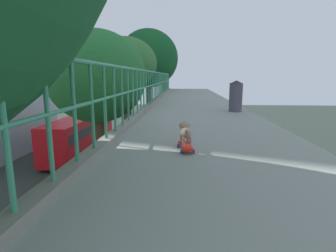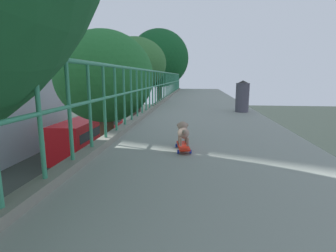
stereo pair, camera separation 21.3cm
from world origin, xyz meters
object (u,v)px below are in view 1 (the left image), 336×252
(small_dog, at_px, (185,131))
(litter_bin, at_px, (236,96))
(toy_skateboard, at_px, (186,146))
(city_bus, at_px, (82,132))
(car_green_fifth, at_px, (65,206))

(small_dog, height_order, litter_bin, litter_bin)
(toy_skateboard, height_order, litter_bin, litter_bin)
(city_bus, xyz_separation_m, litter_bin, (10.75, -14.46, 4.35))
(toy_skateboard, xyz_separation_m, litter_bin, (1.55, 4.34, 0.42))
(city_bus, distance_m, litter_bin, 18.54)
(car_green_fifth, distance_m, city_bus, 11.89)
(toy_skateboard, height_order, small_dog, small_dog)
(small_dog, bearing_deg, toy_skateboard, -85.83)
(small_dog, bearing_deg, litter_bin, 70.03)
(city_bus, height_order, litter_bin, litter_bin)
(litter_bin, bearing_deg, toy_skateboard, -109.61)
(car_green_fifth, relative_size, small_dog, 9.62)
(city_bus, height_order, small_dog, small_dog)
(city_bus, relative_size, litter_bin, 12.24)
(city_bus, height_order, toy_skateboard, toy_skateboard)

